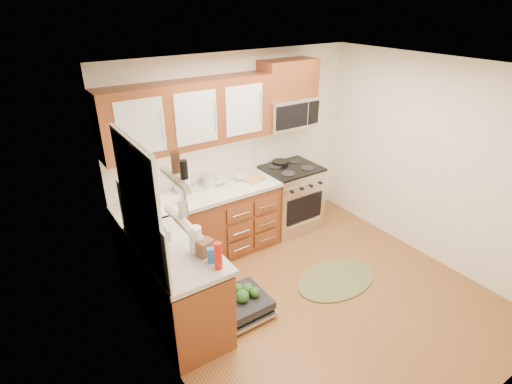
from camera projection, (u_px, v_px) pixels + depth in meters
floor at (319, 298)px, 4.54m from camera, size 3.50×3.50×0.00m
ceiling at (339, 71)px, 3.44m from camera, size 3.50×3.50×0.00m
wall_back at (237, 150)px, 5.29m from camera, size 3.50×0.04×2.50m
wall_front at (507, 300)px, 2.68m from camera, size 3.50×0.04×2.50m
wall_left at (162, 257)px, 3.12m from camera, size 0.04×3.50×2.50m
wall_right at (434, 164)px, 4.86m from camera, size 0.04×3.50×2.50m
base_cabinet_back at (202, 229)px, 5.07m from camera, size 2.05×0.60×0.85m
base_cabinet_left at (179, 289)px, 4.02m from camera, size 0.60×1.25×0.85m
countertop_back at (200, 196)px, 4.85m from camera, size 2.07×0.64×0.05m
countertop_left at (176, 250)px, 3.82m from camera, size 0.64×1.27×0.05m
backsplash_back at (188, 164)px, 4.94m from camera, size 2.05×0.02×0.57m
backsplash_left at (142, 231)px, 3.53m from camera, size 0.02×1.25×0.57m
upper_cabinets at (189, 115)px, 4.53m from camera, size 2.05×0.35×0.75m
cabinet_over_mw at (288, 78)px, 5.11m from camera, size 0.76×0.35×0.47m
range at (290, 198)px, 5.73m from camera, size 0.76×0.64×0.95m
microwave at (288, 112)px, 5.28m from camera, size 0.76×0.38×0.40m
sink at (161, 215)px, 4.62m from camera, size 0.62×0.50×0.26m
dishwasher at (241, 305)px, 4.29m from camera, size 0.70×0.60×0.20m
window at (138, 198)px, 3.36m from camera, size 0.03×1.05×1.05m
window_blind at (135, 161)px, 3.23m from camera, size 0.02×0.96×0.40m
shelf_upper at (174, 178)px, 2.52m from camera, size 0.04×0.40×0.03m
shelf_lower at (178, 220)px, 2.65m from camera, size 0.04×0.40×0.03m
rug at (336, 280)px, 4.81m from camera, size 1.23×0.99×0.02m
skillet at (280, 162)px, 5.63m from camera, size 0.30×0.30×0.04m
stock_pot at (210, 181)px, 5.05m from camera, size 0.27×0.27×0.12m
cutting_board at (255, 179)px, 5.21m from camera, size 0.33×0.26×0.02m
canister at (183, 198)px, 4.56m from camera, size 0.12×0.12×0.17m
paper_towel_roll at (196, 240)px, 3.69m from camera, size 0.15×0.15×0.26m
mustard_bottle at (143, 227)px, 3.93m from camera, size 0.09×0.09×0.22m
red_bottle at (218, 256)px, 3.46m from camera, size 0.09×0.09×0.26m
wooden_box at (205, 248)px, 3.68m from camera, size 0.17×0.15×0.15m
blue_carton at (212, 255)px, 3.57m from camera, size 0.11×0.09×0.15m
bowl_a at (216, 181)px, 5.10m from camera, size 0.29×0.29×0.07m
bowl_b at (184, 189)px, 4.88m from camera, size 0.26×0.26×0.08m
cup at (239, 177)px, 5.18m from camera, size 0.16×0.16×0.10m
soap_bottle_a at (186, 178)px, 4.85m from camera, size 0.17×0.17×0.34m
soap_bottle_b at (166, 232)px, 3.90m from camera, size 0.09×0.09×0.17m
soap_bottle_c at (151, 240)px, 3.78m from camera, size 0.13×0.13×0.16m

